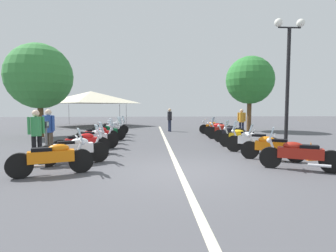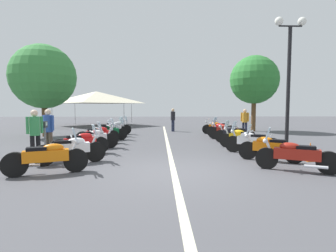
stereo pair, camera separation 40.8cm
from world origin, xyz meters
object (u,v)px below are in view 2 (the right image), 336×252
Objects in this scene: motorcycle_left_row_4 at (99,134)px; parking_meter at (45,133)px; motorcycle_left_row_7 at (115,127)px; motorcycle_right_row_4 at (234,134)px; motorcycle_right_row_1 at (269,147)px; traffic_cone_0 at (310,152)px; bystander_1 at (173,118)px; bystander_2 at (48,128)px; motorcycle_left_row_0 at (48,157)px; motorcycle_right_row_3 at (242,138)px; motorcycle_right_row_6 at (222,129)px; bystander_3 at (245,120)px; motorcycle_right_row_0 at (295,155)px; event_tent at (96,97)px; motorcycle_right_row_7 at (218,128)px; bystander_0 at (35,131)px; motorcycle_right_row_5 at (227,131)px; roadside_tree_1 at (254,80)px; street_lamp_twin_globe at (289,62)px; motorcycle_left_row_3 at (94,138)px; motorcycle_left_row_5 at (108,132)px; motorcycle_left_row_2 at (81,142)px; motorcycle_right_row_2 at (251,141)px; roadside_tree_0 at (43,77)px; motorcycle_left_row_1 at (72,149)px.

parking_meter reaches higher than motorcycle_left_row_4.
motorcycle_right_row_4 is (-4.13, -6.46, -0.01)m from motorcycle_left_row_7.
motorcycle_left_row_7 is 1.11× the size of motorcycle_right_row_1.
bystander_1 reaches higher than traffic_cone_0.
motorcycle_left_row_7 is at bearing -168.13° from bystander_2.
motorcycle_left_row_0 is at bearing 75.71° from motorcycle_right_row_4.
motorcycle_right_row_3 is 4.26m from motorcycle_right_row_6.
bystander_3 is at bearing -25.04° from motorcycle_left_row_7.
motorcycle_right_row_0 is 1.17× the size of bystander_2.
motorcycle_right_row_6 is at bearing 31.07° from motorcycle_left_row_0.
motorcycle_right_row_0 is 0.30× the size of event_tent.
motorcycle_right_row_6 is at bearing -134.59° from event_tent.
bystander_3 is 0.25× the size of event_tent.
motorcycle_right_row_7 is 1.12× the size of bystander_0.
motorcycle_left_row_4 is 0.93× the size of motorcycle_left_row_7.
motorcycle_right_row_5 is (5.50, -0.02, 0.02)m from motorcycle_right_row_1.
motorcycle_right_row_0 is (-9.69, -6.56, -0.00)m from motorcycle_left_row_7.
motorcycle_right_row_4 is 7.75m from roadside_tree_1.
motorcycle_left_row_3 is at bearing 83.63° from street_lamp_twin_globe.
motorcycle_left_row_5 is at bearing 54.89° from traffic_cone_0.
motorcycle_left_row_4 is 12.73m from event_tent.
motorcycle_left_row_2 is 2.78m from motorcycle_left_row_4.
bystander_2 reaches higher than motorcycle_left_row_4.
event_tent is at bearing 36.96° from street_lamp_twin_globe.
motorcycle_left_row_0 is 1.22× the size of bystander_1.
bystander_0 is 1.16m from bystander_2.
motorcycle_right_row_5 is at bearing 5.12° from motorcycle_left_row_2.
roadside_tree_0 reaches higher than motorcycle_right_row_2.
event_tent is at bearing -8.55° from motorcycle_right_row_6.
motorcycle_right_row_0 is 1.87m from traffic_cone_0.
bystander_1 reaches higher than motorcycle_left_row_7.
bystander_1 is (2.12, -3.80, 0.50)m from motorcycle_left_row_7.
motorcycle_left_row_3 is 1.17× the size of bystander_2.
motorcycle_left_row_0 is at bearing 140.64° from roadside_tree_1.
motorcycle_right_row_1 is 4.19m from motorcycle_right_row_4.
bystander_0 is (1.86, 1.18, 0.52)m from motorcycle_left_row_0.
bystander_3 is at bearing 10.26° from motorcycle_left_row_2.
motorcycle_left_row_0 is at bearing 87.48° from motorcycle_right_row_6.
motorcycle_right_row_0 is 12.14m from bystander_1.
motorcycle_left_row_1 is at bearing -112.32° from motorcycle_left_row_3.
motorcycle_right_row_1 is 1.09× the size of bystander_2.
event_tent reaches higher than bystander_3.
bystander_2 is at bearing 69.86° from motorcycle_right_row_7.
motorcycle_left_row_1 reaches higher than motorcycle_right_row_0.
event_tent reaches higher than motorcycle_right_row_6.
traffic_cone_0 is 9.13m from bystander_0.
bystander_1 reaches higher than motorcycle_right_row_3.
motorcycle_left_row_5 is (4.09, -0.19, -0.01)m from motorcycle_left_row_2.
motorcycle_right_row_1 is at bearing 124.19° from motorcycle_right_row_5.
motorcycle_right_row_0 is 8.44m from bystander_2.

